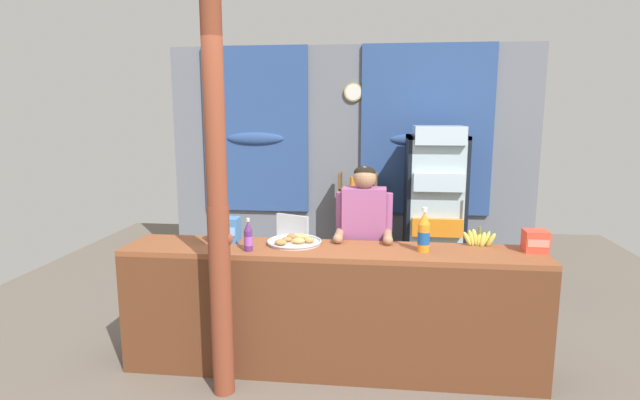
{
  "coord_description": "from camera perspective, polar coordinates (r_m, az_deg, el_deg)",
  "views": [
    {
      "loc": [
        0.36,
        -3.25,
        2.01
      ],
      "look_at": [
        -0.11,
        0.73,
        1.31
      ],
      "focal_mm": 28.03,
      "sensor_mm": 36.0,
      "label": 1
    }
  ],
  "objects": [
    {
      "name": "bottle_shelf_rack",
      "position": [
        6.25,
        4.28,
        -2.52
      ],
      "size": [
        0.48,
        0.28,
        1.28
      ],
      "color": "brown",
      "rests_on": "ground"
    },
    {
      "name": "shopkeeper",
      "position": [
        4.24,
        5.01,
        -4.12
      ],
      "size": [
        0.47,
        0.42,
        1.58
      ],
      "color": "#28282D",
      "rests_on": "ground"
    },
    {
      "name": "stall_counter",
      "position": [
        3.86,
        1.04,
        -11.47
      ],
      "size": [
        3.22,
        0.54,
        0.99
      ],
      "color": "brown",
      "rests_on": "ground"
    },
    {
      "name": "plastic_lawn_chair",
      "position": [
        5.7,
        -3.85,
        -5.55
      ],
      "size": [
        0.58,
        0.58,
        0.86
      ],
      "color": "silver",
      "rests_on": "ground"
    },
    {
      "name": "back_wall_curtained",
      "position": [
        6.46,
        3.42,
        5.15
      ],
      "size": [
        4.66,
        0.22,
        2.84
      ],
      "color": "slate",
      "rests_on": "ground"
    },
    {
      "name": "ground_plane",
      "position": [
        4.94,
        2.01,
        -14.09
      ],
      "size": [
        8.12,
        8.12,
        0.0
      ],
      "primitive_type": "plane",
      "color": "#665B51"
    },
    {
      "name": "soda_bottle_grape_soda",
      "position": [
        3.79,
        -8.19,
        -4.21
      ],
      "size": [
        0.07,
        0.07,
        0.25
      ],
      "color": "#56286B",
      "rests_on": "stall_counter"
    },
    {
      "name": "snack_box_biscuit",
      "position": [
        4.1,
        -10.78,
        -3.34
      ],
      "size": [
        0.22,
        0.15,
        0.2
      ],
      "color": "#3D75B7",
      "rests_on": "stall_counter"
    },
    {
      "name": "timber_post",
      "position": [
        3.5,
        -11.55,
        -1.6
      ],
      "size": [
        0.18,
        0.15,
        2.77
      ],
      "color": "brown",
      "rests_on": "ground"
    },
    {
      "name": "soda_bottle_orange_soda",
      "position": [
        3.81,
        11.77,
        -3.7
      ],
      "size": [
        0.09,
        0.09,
        0.34
      ],
      "color": "orange",
      "rests_on": "stall_counter"
    },
    {
      "name": "banana_bunch",
      "position": [
        4.09,
        17.68,
        -4.22
      ],
      "size": [
        0.27,
        0.07,
        0.16
      ],
      "color": "#CCC14C",
      "rests_on": "stall_counter"
    },
    {
      "name": "snack_box_crackers",
      "position": [
        4.08,
        23.37,
        -4.32
      ],
      "size": [
        0.17,
        0.16,
        0.16
      ],
      "color": "#E5422D",
      "rests_on": "stall_counter"
    },
    {
      "name": "drink_fridge",
      "position": [
        5.94,
        12.98,
        0.14
      ],
      "size": [
        0.67,
        0.76,
        1.87
      ],
      "color": "black",
      "rests_on": "ground"
    },
    {
      "name": "pastry_tray",
      "position": [
        3.98,
        -2.93,
        -4.73
      ],
      "size": [
        0.44,
        0.44,
        0.06
      ],
      "color": "#BCBCC1",
      "rests_on": "stall_counter"
    }
  ]
}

